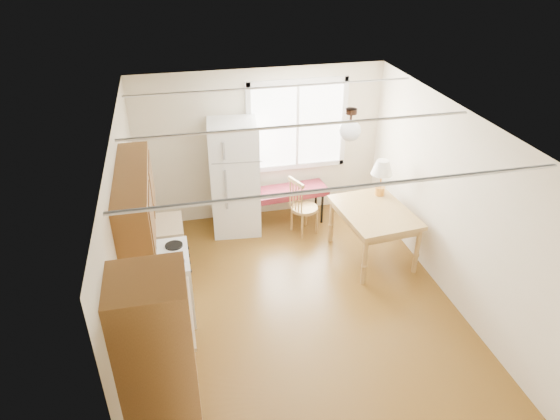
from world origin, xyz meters
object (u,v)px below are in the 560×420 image
object	(u,v)px
bench	(288,193)
dining_table	(374,216)
chair	(300,203)
refrigerator	(235,178)

from	to	relation	value
bench	dining_table	world-z (taller)	dining_table
dining_table	chair	world-z (taller)	chair
refrigerator	dining_table	world-z (taller)	refrigerator
refrigerator	dining_table	distance (m)	2.25
refrigerator	chair	distance (m)	1.11
bench	refrigerator	bearing A→B (deg)	175.82
dining_table	chair	xyz separation A→B (m)	(-0.88, 0.86, -0.14)
bench	chair	size ratio (longest dim) A/B	1.38
refrigerator	chair	size ratio (longest dim) A/B	1.88
bench	dining_table	bearing A→B (deg)	-57.53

